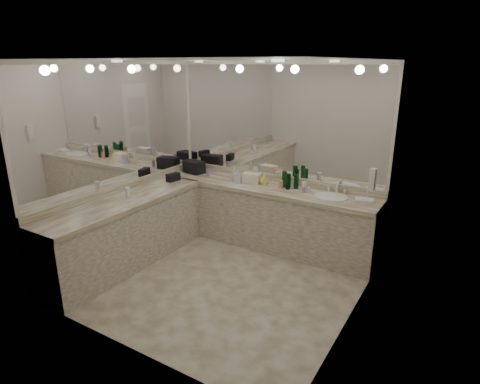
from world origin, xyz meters
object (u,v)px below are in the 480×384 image
Objects in this scene: soap_bottle_a at (234,173)px; wall_phone at (373,180)px; black_toiletry_bag at (194,167)px; soap_bottle_b at (238,176)px; hand_towel at (364,201)px; sink at (331,197)px; soap_bottle_c at (264,179)px; cream_cosmetic_case at (251,178)px.

wall_phone is at bearing -14.13° from soap_bottle_a.
black_toiletry_bag is 1.57× the size of soap_bottle_b.
hand_towel is 1.80m from soap_bottle_b.
sink is 1.83× the size of wall_phone.
wall_phone is 1.60× the size of soap_bottle_c.
soap_bottle_c reaches higher than hand_towel.
cream_cosmetic_case is at bearing 164.26° from wall_phone.
soap_bottle_b reaches higher than cream_cosmetic_case.
soap_bottle_b is 1.38× the size of soap_bottle_c.
sink is 1.02m from soap_bottle_c.
sink is 2.12× the size of soap_bottle_b.
soap_bottle_a is (-0.32, 0.03, 0.03)m from cream_cosmetic_case.
sink is 0.91m from wall_phone.
sink is at bearing -177.45° from hand_towel.
soap_bottle_b is (0.89, -0.13, 0.01)m from black_toiletry_bag.
hand_towel is 1.06× the size of soap_bottle_b.
soap_bottle_c reaches higher than cream_cosmetic_case.
soap_bottle_c is at bearing 3.68° from cream_cosmetic_case.
black_toiletry_bag is 2.17× the size of soap_bottle_c.
sink is 1.21m from cream_cosmetic_case.
hand_towel is at bearing -0.44° from black_toiletry_bag.
soap_bottle_b is at bearing 168.27° from wall_phone.
wall_phone is 2.05m from soap_bottle_b.
soap_bottle_c is at bearing 177.21° from sink.
soap_bottle_a is at bearing 139.82° from soap_bottle_b.
cream_cosmetic_case reaches higher than hand_towel.
soap_bottle_c is (0.36, 0.14, -0.03)m from soap_bottle_b.
hand_towel is at bearing 109.56° from wall_phone.
cream_cosmetic_case is at bearing -4.61° from soap_bottle_a.
sink is 1.99× the size of hand_towel.
soap_bottle_b is at bearing -158.98° from soap_bottle_c.
wall_phone reaches higher than hand_towel.
wall_phone is 0.70m from hand_towel.
black_toiletry_bag is 1.25m from soap_bottle_c.
sink is at bearing 140.43° from wall_phone.
soap_bottle_b is at bearing -176.60° from hand_towel.
soap_bottle_a is 0.19m from soap_bottle_b.
black_toiletry_bag is 1.62× the size of soap_bottle_a.
wall_phone reaches higher than soap_bottle_c.
soap_bottle_a is at bearing 167.40° from cream_cosmetic_case.
black_toiletry_bag reaches higher than sink.
cream_cosmetic_case is 1.66× the size of soap_bottle_c.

